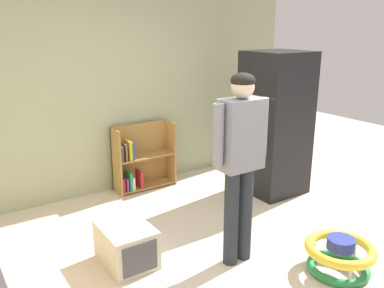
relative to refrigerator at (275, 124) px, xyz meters
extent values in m
plane|color=beige|center=(-1.54, -1.13, -0.89)|extent=(12.00, 12.00, 0.00)
cube|color=#A2AB85|center=(-1.54, 1.20, 0.46)|extent=(5.20, 0.06, 2.70)
cube|color=black|center=(0.00, 0.00, 0.00)|extent=(0.70, 0.68, 1.78)
cylinder|color=silver|center=(-0.36, -0.17, 0.09)|extent=(0.02, 0.02, 0.50)
cube|color=#333333|center=(-0.35, 0.00, 0.39)|extent=(0.01, 0.67, 0.01)
cube|color=#AD7E41|center=(-1.73, 0.98, -0.47)|extent=(0.02, 0.28, 0.85)
cube|color=#AD7E41|center=(-0.95, 0.98, -0.47)|extent=(0.02, 0.28, 0.85)
cube|color=#AB7E3E|center=(-1.34, 1.11, -0.47)|extent=(0.80, 0.02, 0.85)
cube|color=#AD7E41|center=(-1.34, 0.98, -0.86)|extent=(0.76, 0.24, 0.02)
cube|color=#AD7E41|center=(-1.34, 0.98, -0.46)|extent=(0.76, 0.24, 0.02)
cube|color=#AF2329|center=(-1.69, 0.95, -0.76)|extent=(0.03, 0.17, 0.18)
cube|color=#3C4343|center=(-1.69, 0.95, -0.34)|extent=(0.03, 0.17, 0.20)
cube|color=#803892|center=(-1.64, 0.95, -0.76)|extent=(0.02, 0.17, 0.17)
cube|color=brown|center=(-1.64, 0.95, -0.34)|extent=(0.02, 0.17, 0.22)
cube|color=#258F4D|center=(-1.59, 0.95, -0.73)|extent=(0.03, 0.17, 0.24)
cube|color=gold|center=(-1.58, 0.95, -0.32)|extent=(0.03, 0.17, 0.25)
cube|color=beige|center=(-1.56, 0.95, -0.76)|extent=(0.03, 0.17, 0.17)
cube|color=#2A5297|center=(-1.55, 0.95, -0.33)|extent=(0.02, 0.17, 0.23)
cube|color=red|center=(-1.44, 0.95, -0.74)|extent=(0.03, 0.17, 0.23)
cylinder|color=#232A30|center=(-1.52, -1.03, -0.44)|extent=(0.13, 0.13, 0.89)
cylinder|color=#232A30|center=(-1.36, -1.03, -0.44)|extent=(0.13, 0.13, 0.89)
cube|color=gray|center=(-1.44, -1.03, 0.31)|extent=(0.38, 0.22, 0.61)
cylinder|color=gray|center=(-1.68, -1.03, 0.34)|extent=(0.09, 0.09, 0.52)
cylinder|color=gray|center=(-1.20, -1.03, 0.34)|extent=(0.09, 0.09, 0.52)
sphere|color=beige|center=(-1.44, -1.03, 0.71)|extent=(0.19, 0.19, 0.19)
ellipsoid|color=black|center=(-1.44, -1.03, 0.76)|extent=(0.20, 0.20, 0.13)
torus|color=#278848|center=(-0.82, -1.66, -0.86)|extent=(0.54, 0.54, 0.07)
torus|color=yellow|center=(-0.82, -1.66, -0.67)|extent=(0.60, 0.60, 0.08)
cylinder|color=navy|center=(-0.82, -1.66, -0.62)|extent=(0.23, 0.23, 0.10)
cylinder|color=silver|center=(-0.59, -1.66, -0.76)|extent=(0.02, 0.02, 0.18)
cylinder|color=silver|center=(-0.93, -1.47, -0.76)|extent=(0.02, 0.02, 0.18)
cylinder|color=silver|center=(-0.93, -1.86, -0.76)|extent=(0.02, 0.02, 0.18)
cube|color=beige|center=(-2.30, -0.51, -0.71)|extent=(0.42, 0.54, 0.36)
cube|color=#424247|center=(-2.30, -0.79, -0.71)|extent=(0.32, 0.01, 0.27)
camera|label=1|loc=(-3.61, -3.55, 1.20)|focal=38.11mm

